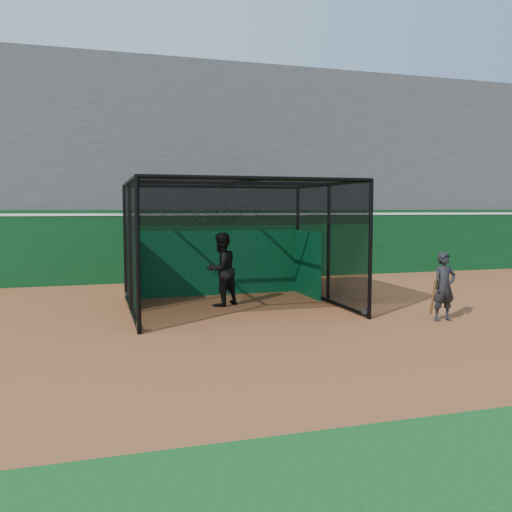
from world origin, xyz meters
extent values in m
plane|color=#9A542C|center=(0.00, 0.00, 0.00)|extent=(120.00, 120.00, 0.00)
cube|color=#0A3A17|center=(0.00, 8.50, 1.25)|extent=(50.00, 0.45, 2.50)
cube|color=white|center=(0.00, 8.50, 2.35)|extent=(50.00, 0.50, 0.08)
cube|color=#4C4C4F|center=(0.00, 12.38, 3.88)|extent=(50.00, 7.85, 7.75)
cube|color=#4C4C4F|center=(0.00, 15.80, 8.35)|extent=(50.00, 0.30, 1.20)
cube|color=#074B28|center=(0.19, 5.02, 0.95)|extent=(5.10, 0.10, 1.90)
cylinder|color=black|center=(-2.42, 0.71, 0.11)|extent=(0.08, 0.22, 0.22)
cylinder|color=black|center=(2.80, 0.71, 0.11)|extent=(0.08, 0.22, 0.22)
cylinder|color=black|center=(-2.42, 4.94, 0.11)|extent=(0.08, 0.22, 0.22)
cylinder|color=black|center=(2.80, 4.94, 0.11)|extent=(0.08, 0.22, 0.22)
imported|color=black|center=(-0.08, 3.22, 0.96)|extent=(1.18, 1.11, 1.92)
imported|color=black|center=(4.34, -0.11, 0.79)|extent=(0.59, 0.39, 1.57)
cylinder|color=#593819|center=(4.09, -0.06, 0.55)|extent=(0.14, 0.33, 0.85)
camera|label=1|loc=(-3.26, -10.55, 2.55)|focal=38.00mm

